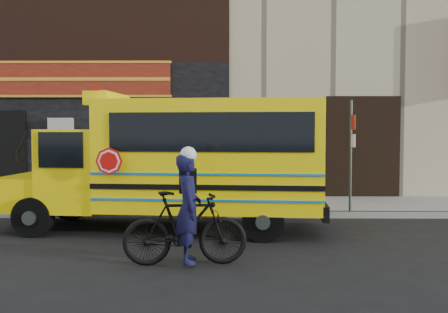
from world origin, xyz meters
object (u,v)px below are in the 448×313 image
Objects in this scene: school_bus at (181,160)px; sign_pole at (351,153)px; cyclist at (188,211)px; bicycle at (185,228)px.

school_bus is 2.46× the size of sign_pole.
school_bus is 2.89m from cyclist.
cyclist is (0.06, -0.01, 0.27)m from bicycle.
cyclist is (-3.63, -4.40, -0.73)m from sign_pole.
school_bus reaches higher than cyclist.
cyclist is (0.39, -2.79, -0.65)m from school_bus.
school_bus is at bearing 1.71° from bicycle.
sign_pole is at bearing 21.88° from school_bus.
bicycle is 0.28m from cyclist.
sign_pole reaches higher than bicycle.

